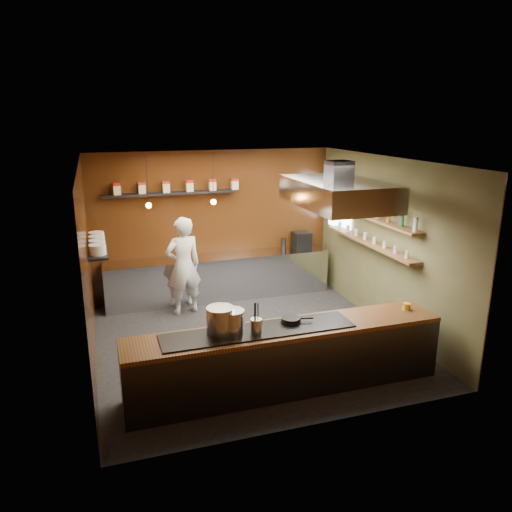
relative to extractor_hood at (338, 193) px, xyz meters
name	(u,v)px	position (x,y,z in m)	size (l,w,h in m)	color
floor	(251,341)	(-1.30, 0.40, -2.51)	(5.00, 5.00, 0.00)	black
back_wall	(215,224)	(-1.30, 2.90, -1.01)	(5.00, 5.00, 0.00)	#3B1F0A
left_wall	(88,270)	(-3.80, 0.40, -1.01)	(5.00, 5.00, 0.00)	#3B1F0A
right_wall	(386,243)	(1.20, 0.40, -1.01)	(5.00, 5.00, 0.00)	brown
ceiling	(251,161)	(-1.30, 0.40, 0.49)	(5.00, 5.00, 0.00)	silver
window_pane	(340,205)	(1.15, 2.10, -0.61)	(1.00, 1.00, 0.00)	white
prep_counter	(220,277)	(-1.30, 2.57, -2.06)	(4.60, 0.65, 0.90)	silver
pass_counter	(286,358)	(-1.30, -1.20, -2.04)	(4.40, 0.72, 0.94)	#38383D
tin_shelf	(170,193)	(-2.20, 2.76, -0.31)	(2.60, 0.26, 0.04)	black
plate_shelf	(98,249)	(-3.64, 1.40, -0.96)	(0.30, 1.40, 0.04)	black
bottle_shelf_upper	(371,217)	(1.04, 0.70, -0.59)	(0.26, 2.80, 0.04)	brown
bottle_shelf_lower	(369,243)	(1.04, 0.70, -1.06)	(0.26, 2.80, 0.04)	brown
extractor_hood	(338,193)	(0.00, 0.00, 0.00)	(1.20, 2.00, 0.72)	#38383D
pendant_left	(148,203)	(-2.70, 2.10, -0.35)	(0.10, 0.10, 0.95)	black
pendant_right	(213,199)	(-1.50, 2.10, -0.35)	(0.10, 0.10, 0.95)	black
storage_tins	(178,186)	(-2.05, 2.76, -0.17)	(2.43, 0.13, 0.22)	beige
plate_stacks	(97,243)	(-3.64, 1.40, -0.86)	(0.26, 1.16, 0.16)	silver
bottles	(372,209)	(1.04, 0.70, -0.45)	(0.06, 2.66, 0.24)	silver
wine_glasses	(370,238)	(1.04, 0.70, -0.97)	(0.07, 2.37, 0.13)	silver
stockpot_large	(220,320)	(-2.20, -1.13, -1.39)	(0.37, 0.37, 0.35)	#B7B9BE
stockpot_small	(232,321)	(-2.05, -1.16, -1.41)	(0.33, 0.33, 0.31)	#B2B5B9
utensil_crock	(256,326)	(-1.76, -1.29, -1.46)	(0.16, 0.16, 0.20)	silver
frying_pan	(291,320)	(-1.20, -1.10, -1.53)	(0.44, 0.28, 0.07)	black
butter_jar	(407,306)	(0.60, -1.15, -1.53)	(0.11, 0.11, 0.10)	yellow
espresso_machine	(301,240)	(0.54, 2.61, -1.43)	(0.36, 0.34, 0.36)	black
chef	(183,266)	(-2.13, 1.99, -1.57)	(0.68, 0.45, 1.88)	white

